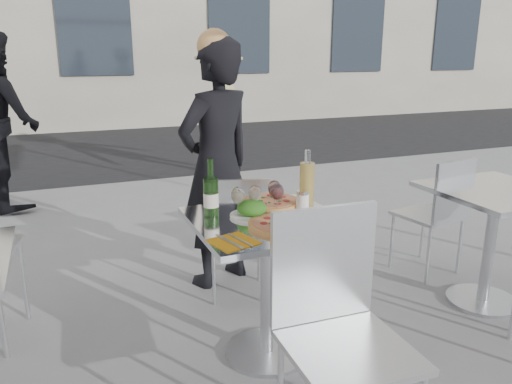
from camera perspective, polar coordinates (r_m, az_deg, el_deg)
name	(u,v)px	position (r m, az deg, el deg)	size (l,w,h in m)	color
ground	(267,353)	(2.78, 1.22, -17.94)	(80.00, 80.00, 0.00)	slate
street_asphalt	(115,147)	(8.81, -15.81, 5.00)	(24.00, 5.00, 0.00)	black
main_table	(267,259)	(2.52, 1.29, -7.68)	(0.72, 0.72, 0.75)	#B7BABF
side_table_right	(493,222)	(3.37, 25.42, -3.14)	(0.72, 0.72, 0.75)	#B7BABF
chair_far	(238,228)	(3.12, -2.04, -4.08)	(0.46, 0.47, 0.82)	silver
chair_near	(337,315)	(1.97, 9.19, -13.73)	(0.46, 0.47, 0.97)	silver
side_chair_rfar	(439,207)	(3.68, 20.23, -1.65)	(0.45, 0.46, 0.85)	silver
woman_diner	(217,166)	(3.30, -4.49, 2.99)	(0.60, 0.39, 1.63)	black
pedestrian_b	(219,109)	(6.50, -4.20, 9.49)	(1.09, 0.63, 1.69)	tan
pizza_near	(282,224)	(2.35, 2.98, -3.70)	(0.32, 0.32, 0.02)	tan
pizza_far	(270,203)	(2.65, 1.66, -1.26)	(0.35, 0.35, 0.03)	white
salad_plate	(252,210)	(2.47, -0.47, -2.04)	(0.22, 0.22, 0.09)	white
wine_bottle	(211,195)	(2.45, -5.17, -0.36)	(0.08, 0.08, 0.29)	#295620
carafe	(307,182)	(2.70, 5.85, 1.20)	(0.08, 0.08, 0.29)	#E6C862
sugar_shaker	(303,201)	(2.57, 5.34, -1.04)	(0.06, 0.06, 0.11)	white
wineglass_white_a	(238,196)	(2.44, -2.08, -0.49)	(0.07, 0.07, 0.16)	white
wineglass_white_b	(255,194)	(2.47, -0.11, -0.27)	(0.07, 0.07, 0.16)	white
wineglass_red_a	(277,193)	(2.50, 2.43, -0.09)	(0.07, 0.07, 0.16)	white
wineglass_red_b	(275,189)	(2.56, 2.13, 0.30)	(0.07, 0.07, 0.16)	white
napkin_left	(233,241)	(2.16, -2.62, -5.66)	(0.22, 0.22, 0.01)	orange
napkin_right	(329,227)	(2.36, 8.38, -3.94)	(0.23, 0.23, 0.01)	orange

